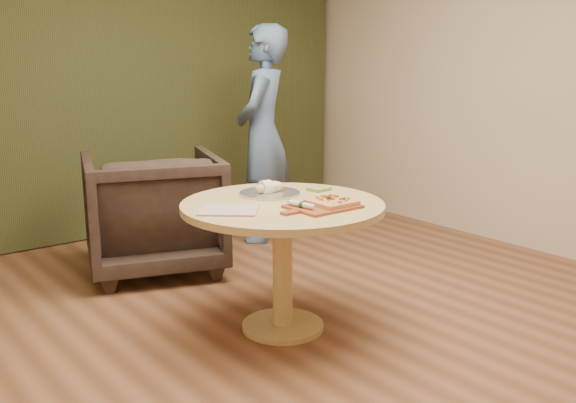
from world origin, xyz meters
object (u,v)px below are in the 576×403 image
at_px(flatbread_pizza, 332,202).
at_px(bread_roll, 269,187).
at_px(pedestal_table, 283,227).
at_px(serving_tray, 270,193).
at_px(armchair, 153,206).
at_px(pizza_paddle, 321,207).
at_px(person_standing, 263,135).
at_px(cutlery_roll, 302,205).

bearing_deg(flatbread_pizza, bread_roll, 101.22).
bearing_deg(pedestal_table, serving_tray, 72.22).
relative_size(serving_tray, armchair, 0.37).
height_order(pedestal_table, pizza_paddle, pizza_paddle).
height_order(pizza_paddle, person_standing, person_standing).
xyz_separation_m(pedestal_table, bread_roll, (0.06, 0.21, 0.18)).
relative_size(flatbread_pizza, person_standing, 0.12).
height_order(bread_roll, person_standing, person_standing).
distance_m(pedestal_table, pizza_paddle, 0.29).
height_order(cutlery_roll, bread_roll, bread_roll).
distance_m(pedestal_table, person_standing, 1.90).
bearing_deg(bread_roll, serving_tray, 0.00).
bearing_deg(flatbread_pizza, armchair, 98.58).
relative_size(flatbread_pizza, serving_tray, 0.62).
bearing_deg(pizza_paddle, bread_roll, 92.95).
bearing_deg(armchair, pedestal_table, 112.95).
xyz_separation_m(serving_tray, person_standing, (0.95, 1.38, 0.14)).
height_order(pedestal_table, flatbread_pizza, flatbread_pizza).
bearing_deg(pedestal_table, pizza_paddle, -70.80).
xyz_separation_m(serving_tray, bread_roll, (-0.01, 0.00, 0.04)).
relative_size(pizza_paddle, cutlery_roll, 2.23).
relative_size(pedestal_table, person_standing, 0.63).
distance_m(pedestal_table, serving_tray, 0.27).
bearing_deg(pizza_paddle, flatbread_pizza, -7.67).
bearing_deg(person_standing, bread_roll, 16.32).
xyz_separation_m(serving_tray, armchair, (-0.17, 1.20, -0.28)).
bearing_deg(armchair, flatbread_pizza, 117.43).
relative_size(cutlery_roll, bread_roll, 1.03).
xyz_separation_m(pedestal_table, armchair, (-0.10, 1.41, -0.13)).
distance_m(cutlery_roll, armchair, 1.65).
relative_size(flatbread_pizza, bread_roll, 1.14).
xyz_separation_m(flatbread_pizza, cutlery_roll, (-0.18, 0.03, 0.00)).
distance_m(cutlery_roll, person_standing, 2.08).
xyz_separation_m(cutlery_roll, person_standing, (1.04, 1.80, 0.12)).
bearing_deg(serving_tray, pedestal_table, -107.78).
xyz_separation_m(bread_roll, armchair, (-0.16, 1.20, -0.31)).
height_order(pizza_paddle, flatbread_pizza, flatbread_pizza).
bearing_deg(cutlery_roll, person_standing, 51.21).
distance_m(pizza_paddle, armchair, 1.67).
xyz_separation_m(pizza_paddle, armchair, (-0.18, 1.64, -0.28)).
height_order(flatbread_pizza, serving_tray, flatbread_pizza).
xyz_separation_m(armchair, person_standing, (1.11, 0.18, 0.42)).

